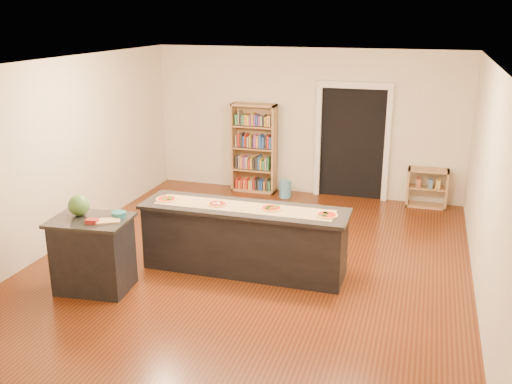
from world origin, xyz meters
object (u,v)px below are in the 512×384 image
(waste_bin, at_px, (285,189))
(watermelon, at_px, (79,205))
(kitchen_island, at_px, (244,239))
(side_counter, at_px, (93,254))
(bookshelf, at_px, (254,148))
(low_shelf, at_px, (427,188))

(waste_bin, xyz_separation_m, watermelon, (-1.60, -4.35, 0.93))
(waste_bin, bearing_deg, kitchen_island, -85.56)
(side_counter, bearing_deg, watermelon, 154.57)
(bookshelf, bearing_deg, low_shelf, 0.03)
(low_shelf, bearing_deg, side_counter, -130.82)
(kitchen_island, height_order, watermelon, watermelon)
(side_counter, bearing_deg, kitchen_island, 27.24)
(side_counter, distance_m, waste_bin, 4.65)
(waste_bin, bearing_deg, low_shelf, 4.99)
(low_shelf, bearing_deg, kitchen_island, -123.37)
(bookshelf, relative_size, waste_bin, 5.17)
(kitchen_island, distance_m, bookshelf, 3.72)
(side_counter, xyz_separation_m, watermelon, (-0.19, 0.07, 0.61))
(side_counter, height_order, watermelon, watermelon)
(low_shelf, height_order, watermelon, watermelon)
(side_counter, xyz_separation_m, low_shelf, (4.02, 4.65, -0.13))
(kitchen_island, bearing_deg, bookshelf, 105.00)
(bookshelf, height_order, waste_bin, bookshelf)
(waste_bin, bearing_deg, bookshelf, 162.22)
(side_counter, relative_size, waste_bin, 2.89)
(low_shelf, bearing_deg, watermelon, -132.57)
(bookshelf, bearing_deg, kitchen_island, -74.88)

